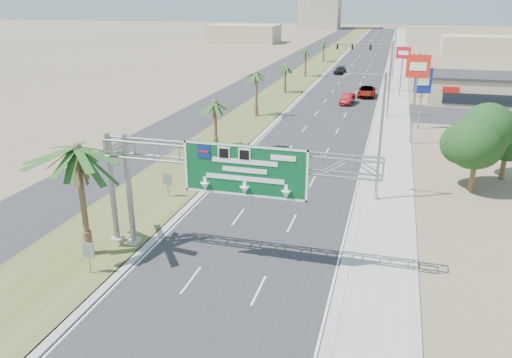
{
  "coord_description": "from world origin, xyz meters",
  "views": [
    {
      "loc": [
        8.18,
        -15.78,
        15.15
      ],
      "look_at": [
        0.15,
        13.11,
        4.2
      ],
      "focal_mm": 35.0,
      "sensor_mm": 36.0,
      "label": 1
    }
  ],
  "objects": [
    {
      "name": "palm_row_d",
      "position": [
        -9.5,
        66.0,
        4.42
      ],
      "size": [
        3.99,
        3.99,
        5.45
      ],
      "color": "brown",
      "rests_on": "ground"
    },
    {
      "name": "building_distant_left",
      "position": [
        -45.0,
        160.0,
        3.0
      ],
      "size": [
        24.0,
        14.0,
        6.0
      ],
      "primitive_type": "cube",
      "color": "tan",
      "rests_on": "ground"
    },
    {
      "name": "oak_far",
      "position": [
        18.0,
        30.0,
        3.82
      ],
      "size": [
        3.5,
        3.5,
        5.6
      ],
      "color": "brown",
      "rests_on": "ground"
    },
    {
      "name": "sidewalk_right",
      "position": [
        8.5,
        110.0,
        0.05
      ],
      "size": [
        4.0,
        300.0,
        0.1
      ],
      "primitive_type": "cube",
      "color": "#9E9B93",
      "rests_on": "ground"
    },
    {
      "name": "median_grass",
      "position": [
        -10.0,
        110.0,
        0.06
      ],
      "size": [
        7.0,
        300.0,
        0.12
      ],
      "primitive_type": "cube",
      "color": "#435425",
      "rests_on": "ground"
    },
    {
      "name": "sign_gantry",
      "position": [
        -1.06,
        9.93,
        6.06
      ],
      "size": [
        16.75,
        1.24,
        7.5
      ],
      "color": "gray",
      "rests_on": "ground"
    },
    {
      "name": "car_mid_lane",
      "position": [
        1.5,
        59.71,
        0.77
      ],
      "size": [
        2.01,
        4.78,
        1.53
      ],
      "primitive_type": "imported",
      "rotation": [
        0.0,
        0.0,
        -0.08
      ],
      "color": "maroon",
      "rests_on": "ground"
    },
    {
      "name": "median_signback_b",
      "position": [
        -8.5,
        18.0,
        1.45
      ],
      "size": [
        0.75,
        0.08,
        2.08
      ],
      "color": "gray",
      "rests_on": "ground"
    },
    {
      "name": "palm_row_f",
      "position": [
        -9.5,
        110.0,
        4.71
      ],
      "size": [
        3.99,
        3.99,
        5.75
      ],
      "color": "brown",
      "rests_on": "ground"
    },
    {
      "name": "building_distant_right",
      "position": [
        30.0,
        140.0,
        2.5
      ],
      "size": [
        20.0,
        12.0,
        5.0
      ],
      "primitive_type": "cube",
      "color": "tan",
      "rests_on": "ground"
    },
    {
      "name": "palm_row_c",
      "position": [
        -9.5,
        48.0,
        5.66
      ],
      "size": [
        3.99,
        3.99,
        6.75
      ],
      "color": "brown",
      "rests_on": "ground"
    },
    {
      "name": "streetlight_far",
      "position": [
        7.3,
        88.0,
        4.69
      ],
      "size": [
        3.27,
        0.44,
        10.0
      ],
      "color": "gray",
      "rests_on": "ground"
    },
    {
      "name": "store_building",
      "position": [
        22.0,
        66.0,
        2.0
      ],
      "size": [
        18.0,
        10.0,
        4.0
      ],
      "primitive_type": "cube",
      "color": "tan",
      "rests_on": "ground"
    },
    {
      "name": "road",
      "position": [
        0.0,
        110.0,
        0.01
      ],
      "size": [
        12.0,
        300.0,
        0.02
      ],
      "primitive_type": "cube",
      "color": "#28282B",
      "rests_on": "ground"
    },
    {
      "name": "pole_sign_red_near",
      "position": [
        10.35,
        39.46,
        7.77
      ],
      "size": [
        2.42,
        0.61,
        9.8
      ],
      "color": "gray",
      "rests_on": "ground"
    },
    {
      "name": "opposing_road",
      "position": [
        -17.0,
        110.0,
        0.01
      ],
      "size": [
        8.0,
        300.0,
        0.02
      ],
      "primitive_type": "cube",
      "color": "#28282B",
      "rests_on": "ground"
    },
    {
      "name": "palm_row_e",
      "position": [
        -9.5,
        85.0,
        5.09
      ],
      "size": [
        3.99,
        3.99,
        6.15
      ],
      "color": "brown",
      "rests_on": "ground"
    },
    {
      "name": "palm_near",
      "position": [
        -9.2,
        8.0,
        6.93
      ],
      "size": [
        5.7,
        5.7,
        8.35
      ],
      "color": "brown",
      "rests_on": "ground"
    },
    {
      "name": "car_far",
      "position": [
        -3.2,
        91.14,
        0.69
      ],
      "size": [
        2.47,
        4.94,
        1.38
      ],
      "primitive_type": "imported",
      "rotation": [
        0.0,
        0.0,
        -0.12
      ],
      "color": "black",
      "rests_on": "ground"
    },
    {
      "name": "pole_sign_blue",
      "position": [
        11.36,
        46.59,
        5.59
      ],
      "size": [
        2.02,
        0.74,
        7.59
      ],
      "color": "gray",
      "rests_on": "ground"
    },
    {
      "name": "palm_row_b",
      "position": [
        -9.5,
        32.0,
        4.9
      ],
      "size": [
        3.99,
        3.99,
        5.95
      ],
      "color": "brown",
      "rests_on": "ground"
    },
    {
      "name": "signal_mast",
      "position": [
        5.17,
        71.97,
        4.85
      ],
      "size": [
        10.28,
        0.71,
        8.0
      ],
      "color": "gray",
      "rests_on": "ground"
    },
    {
      "name": "car_right_lane",
      "position": [
        3.88,
        66.39,
        0.82
      ],
      "size": [
        2.86,
        5.96,
        1.64
      ],
      "primitive_type": "imported",
      "rotation": [
        0.0,
        0.0,
        0.02
      ],
      "color": "gray",
      "rests_on": "ground"
    },
    {
      "name": "streetlight_mid",
      "position": [
        7.3,
        52.0,
        4.69
      ],
      "size": [
        3.27,
        0.44,
        10.0
      ],
      "color": "gray",
      "rests_on": "ground"
    },
    {
      "name": "median_signback_a",
      "position": [
        -7.8,
        6.0,
        1.45
      ],
      "size": [
        0.75,
        0.08,
        2.08
      ],
      "color": "gray",
      "rests_on": "ground"
    },
    {
      "name": "streetlight_near",
      "position": [
        7.3,
        22.0,
        4.69
      ],
      "size": [
        3.27,
        0.44,
        10.0
      ],
      "color": "gray",
      "rests_on": "ground"
    },
    {
      "name": "car_left_lane",
      "position": [
        -2.13,
        28.75,
        0.82
      ],
      "size": [
        2.07,
        4.87,
        1.64
      ],
      "primitive_type": "imported",
      "rotation": [
        0.0,
        0.0,
        -0.03
      ],
      "color": "black",
      "rests_on": "ground"
    },
    {
      "name": "pole_sign_red_far",
      "position": [
        9.0,
        67.22,
        6.38
      ],
      "size": [
        2.22,
        0.69,
        8.09
      ],
      "color": "gray",
      "rests_on": "ground"
    },
    {
      "name": "oak_near",
      "position": [
        15.0,
        26.0,
        4.53
      ],
      "size": [
        4.5,
        4.5,
        6.8
      ],
      "color": "brown",
      "rests_on": "ground"
    }
  ]
}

